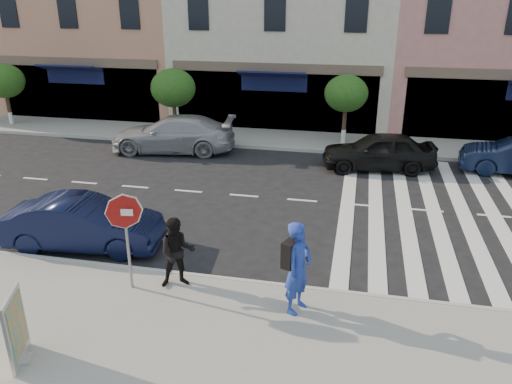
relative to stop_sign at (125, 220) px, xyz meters
The scene contains 14 objects.
ground 3.19m from the stop_sign, 63.89° to the left, with size 120.00×120.00×0.00m, color black.
sidewalk_near 2.54m from the stop_sign, 51.10° to the right, with size 60.00×4.50×0.15m, color gray.
sidewalk_far 13.50m from the stop_sign, 85.10° to the left, with size 60.00×3.00×0.15m, color gray.
building_centre 19.69m from the stop_sign, 88.09° to the left, with size 11.00×9.00×11.00m, color beige.
street_tree_wa 18.38m from the stop_sign, 134.39° to the left, with size 2.00×2.00×3.05m.
street_tree_wb 13.70m from the stop_sign, 106.37° to the left, with size 2.10×2.10×3.06m.
street_tree_c 13.78m from the stop_sign, 72.49° to the left, with size 1.90×1.90×3.04m.
stop_sign is the anchor object (origin of this frame).
photographer 3.88m from the stop_sign, ahead, with size 0.74×0.49×2.03m, color navy.
walker 1.38m from the stop_sign, 17.97° to the left, with size 0.81×0.63×1.68m, color black.
poster_board 3.02m from the stop_sign, 108.50° to the right, with size 0.41×0.88×1.39m.
car_near_mid 3.10m from the stop_sign, 140.14° to the left, with size 1.47×4.21×1.39m, color black.
car_far_left 11.22m from the stop_sign, 105.87° to the left, with size 2.17×5.33×1.55m, color #9A999E.
car_far_mid 11.66m from the stop_sign, 60.98° to the left, with size 1.74×4.32×1.47m, color black.
Camera 1 is at (3.69, -11.35, 6.42)m, focal length 35.00 mm.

